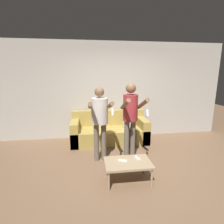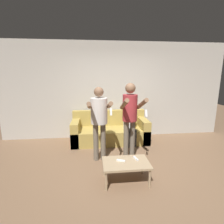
{
  "view_description": "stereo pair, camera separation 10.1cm",
  "coord_description": "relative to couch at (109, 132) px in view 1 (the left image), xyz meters",
  "views": [
    {
      "loc": [
        -0.73,
        -2.94,
        1.83
      ],
      "look_at": [
        -0.19,
        1.05,
        0.95
      ],
      "focal_mm": 28.0,
      "sensor_mm": 36.0,
      "label": 1
    },
    {
      "loc": [
        -0.63,
        -2.95,
        1.83
      ],
      "look_at": [
        -0.19,
        1.05,
        0.95
      ],
      "focal_mm": 28.0,
      "sensor_mm": 36.0,
      "label": 2
    }
  ],
  "objects": [
    {
      "name": "remote_far",
      "position": [
        0.28,
        -1.78,
        0.1
      ],
      "size": [
        0.07,
        0.15,
        0.02
      ],
      "color": "white",
      "rests_on": "coffee_table"
    },
    {
      "name": "person_standing_right",
      "position": [
        0.32,
        -1.06,
        0.75
      ],
      "size": [
        0.43,
        0.75,
        1.65
      ],
      "color": "#6B6051",
      "rests_on": "ground_plane"
    },
    {
      "name": "wall_back",
      "position": [
        0.19,
        0.43,
        1.07
      ],
      "size": [
        6.4,
        0.06,
        2.7
      ],
      "color": "#B7B2A8",
      "rests_on": "ground_plane"
    },
    {
      "name": "couch",
      "position": [
        0.0,
        0.0,
        0.0
      ],
      "size": [
        2.03,
        0.82,
        0.82
      ],
      "color": "#AD9347",
      "rests_on": "ground_plane"
    },
    {
      "name": "person_seated",
      "position": [
        0.51,
        -0.17,
        0.32
      ],
      "size": [
        0.33,
        0.54,
        1.1
      ],
      "color": "#383838",
      "rests_on": "ground_plane"
    },
    {
      "name": "ground_plane",
      "position": [
        0.19,
        -1.59,
        -0.28
      ],
      "size": [
        14.0,
        14.0,
        0.0
      ],
      "primitive_type": "plane",
      "color": "brown"
    },
    {
      "name": "person_standing_left",
      "position": [
        -0.32,
        -1.05,
        0.71
      ],
      "size": [
        0.46,
        0.72,
        1.57
      ],
      "color": "#6B6051",
      "rests_on": "ground_plane"
    },
    {
      "name": "remote_near",
      "position": [
        0.01,
        -1.83,
        0.1
      ],
      "size": [
        0.15,
        0.09,
        0.02
      ],
      "color": "white",
      "rests_on": "coffee_table"
    },
    {
      "name": "coffee_table",
      "position": [
        0.09,
        -1.87,
        0.05
      ],
      "size": [
        0.79,
        0.51,
        0.36
      ],
      "color": "tan",
      "rests_on": "ground_plane"
    }
  ]
}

